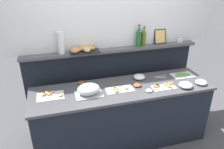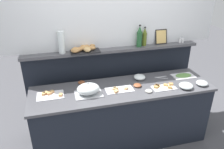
{
  "view_description": "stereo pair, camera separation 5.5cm",
  "coord_description": "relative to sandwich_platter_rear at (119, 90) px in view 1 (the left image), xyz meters",
  "views": [
    {
      "loc": [
        -0.84,
        -2.44,
        2.33
      ],
      "look_at": [
        -0.12,
        0.1,
        1.05
      ],
      "focal_mm": 35.7,
      "sensor_mm": 36.0,
      "label": 1
    },
    {
      "loc": [
        -0.79,
        -2.46,
        2.33
      ],
      "look_at": [
        -0.12,
        0.1,
        1.05
      ],
      "focal_mm": 35.7,
      "sensor_mm": 36.0,
      "label": 2
    }
  ],
  "objects": [
    {
      "name": "sandwich_platter_front",
      "position": [
        -0.87,
        0.09,
        0.0
      ],
      "size": [
        0.33,
        0.22,
        0.04
      ],
      "color": "silver",
      "rests_on": "buffet_counter"
    },
    {
      "name": "back_ledge_unit",
      "position": [
        0.06,
        0.57,
        -0.22
      ],
      "size": [
        2.56,
        0.22,
        1.29
      ],
      "color": "black",
      "rests_on": "ground_plane"
    },
    {
      "name": "serving_tongs",
      "position": [
        0.68,
        0.2,
        -0.0
      ],
      "size": [
        0.19,
        0.09,
        0.01
      ],
      "color": "#B7BABF",
      "rests_on": "buffet_counter"
    },
    {
      "name": "salt_shaker",
      "position": [
        1.11,
        0.49,
        0.43
      ],
      "size": [
        0.03,
        0.03,
        0.09
      ],
      "color": "white",
      "rests_on": "back_ledge_unit"
    },
    {
      "name": "water_carafe",
      "position": [
        -0.66,
        0.49,
        0.54
      ],
      "size": [
        0.09,
        0.09,
        0.3
      ],
      "primitive_type": "cylinder",
      "color": "silver",
      "rests_on": "back_ledge_unit"
    },
    {
      "name": "condiment_bowl_teal",
      "position": [
        -0.45,
        0.32,
        0.01
      ],
      "size": [
        0.09,
        0.09,
        0.03
      ],
      "primitive_type": "ellipsoid",
      "color": "brown",
      "rests_on": "buffet_counter"
    },
    {
      "name": "sandwich_platter_side",
      "position": [
        0.59,
        -0.08,
        0.0
      ],
      "size": [
        0.31,
        0.16,
        0.04
      ],
      "color": "silver",
      "rests_on": "buffet_counter"
    },
    {
      "name": "framed_picture",
      "position": [
        0.8,
        0.53,
        0.5
      ],
      "size": [
        0.19,
        0.06,
        0.22
      ],
      "color": "black",
      "rests_on": "back_ledge_unit"
    },
    {
      "name": "ground_plane",
      "position": [
        0.06,
        0.65,
        -0.9
      ],
      "size": [
        12.0,
        12.0,
        0.0
      ],
      "primitive_type": "plane",
      "color": "#4C4C51"
    },
    {
      "name": "bread_basket",
      "position": [
        -0.36,
        0.48,
        0.43
      ],
      "size": [
        0.4,
        0.3,
        0.08
      ],
      "color": "black",
      "rests_on": "back_ledge_unit"
    },
    {
      "name": "glass_bowl_large",
      "position": [
        1.12,
        -0.15,
        0.02
      ],
      "size": [
        0.16,
        0.16,
        0.06
      ],
      "color": "silver",
      "rests_on": "buffet_counter"
    },
    {
      "name": "condiment_bowl_dark",
      "position": [
        0.27,
        0.04,
        0.01
      ],
      "size": [
        0.11,
        0.11,
        0.04
      ],
      "primitive_type": "ellipsoid",
      "color": "brown",
      "rests_on": "buffet_counter"
    },
    {
      "name": "glass_bowl_medium",
      "position": [
        0.37,
        0.23,
        0.02
      ],
      "size": [
        0.17,
        0.17,
        0.07
      ],
      "color": "silver",
      "rests_on": "buffet_counter"
    },
    {
      "name": "sandwich_platter_rear",
      "position": [
        0.0,
        0.0,
        0.0
      ],
      "size": [
        0.36,
        0.18,
        0.04
      ],
      "color": "silver",
      "rests_on": "buffet_counter"
    },
    {
      "name": "serving_cloche",
      "position": [
        -0.4,
        -0.0,
        0.06
      ],
      "size": [
        0.34,
        0.24,
        0.17
      ],
      "color": "#B7BABF",
      "rests_on": "buffet_counter"
    },
    {
      "name": "olive_oil_bottle",
      "position": [
        0.53,
        0.52,
        0.51
      ],
      "size": [
        0.06,
        0.06,
        0.28
      ],
      "color": "#56661E",
      "rests_on": "back_ledge_unit"
    },
    {
      "name": "pepper_shaker",
      "position": [
        1.15,
        0.49,
        0.43
      ],
      "size": [
        0.03,
        0.03,
        0.09
      ],
      "color": "white",
      "rests_on": "back_ledge_unit"
    },
    {
      "name": "glass_bowl_small",
      "position": [
        0.87,
        -0.17,
        0.02
      ],
      "size": [
        0.18,
        0.18,
        0.07
      ],
      "color": "silver",
      "rests_on": "buffet_counter"
    },
    {
      "name": "wine_bottle_green",
      "position": [
        0.44,
        0.49,
        0.53
      ],
      "size": [
        0.08,
        0.08,
        0.32
      ],
      "color": "#23562D",
      "rests_on": "back_ledge_unit"
    },
    {
      "name": "condiment_bowl_red",
      "position": [
        0.35,
        -0.14,
        0.01
      ],
      "size": [
        0.09,
        0.09,
        0.03
      ],
      "primitive_type": "ellipsoid",
      "color": "silver",
      "rests_on": "buffet_counter"
    },
    {
      "name": "buffet_counter",
      "position": [
        0.06,
        0.05,
        -0.45
      ],
      "size": [
        2.42,
        0.69,
        0.89
      ],
      "color": "black",
      "rests_on": "ground_plane"
    },
    {
      "name": "cold_cuts_platter",
      "position": [
        1.03,
        0.16,
        -0.0
      ],
      "size": [
        0.32,
        0.2,
        0.02
      ],
      "color": "silver",
      "rests_on": "buffet_counter"
    }
  ]
}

